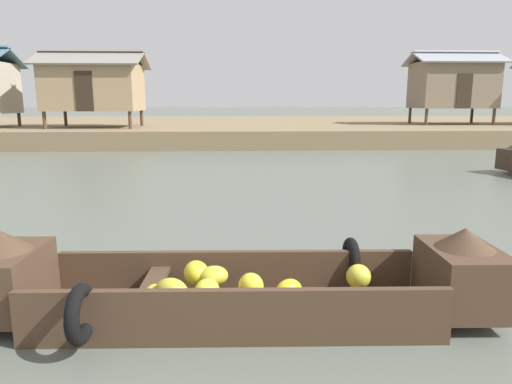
% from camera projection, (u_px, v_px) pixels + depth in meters
% --- Properties ---
extents(ground_plane, '(300.00, 300.00, 0.00)m').
position_uv_depth(ground_plane, '(240.00, 199.00, 10.03)').
color(ground_plane, '#596056').
extents(riverbank_strip, '(160.00, 20.00, 0.82)m').
position_uv_depth(riverbank_strip, '(237.00, 128.00, 29.43)').
color(riverbank_strip, '#7F6B4C').
rests_on(riverbank_strip, ground).
extents(banana_boat, '(5.09, 1.72, 0.91)m').
position_uv_depth(banana_boat, '(235.00, 287.00, 4.46)').
color(banana_boat, '#473323').
rests_on(banana_boat, ground).
extents(stilt_house_mid_left, '(5.03, 3.59, 3.69)m').
position_uv_depth(stilt_house_mid_left, '(94.00, 86.00, 22.37)').
color(stilt_house_mid_left, '#4C3826').
rests_on(stilt_house_mid_left, riverbank_strip).
extents(stilt_house_mid_right, '(4.79, 3.25, 3.97)m').
position_uv_depth(stilt_house_mid_right, '(453.00, 84.00, 25.40)').
color(stilt_house_mid_right, '#4C3826').
rests_on(stilt_house_mid_right, riverbank_strip).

